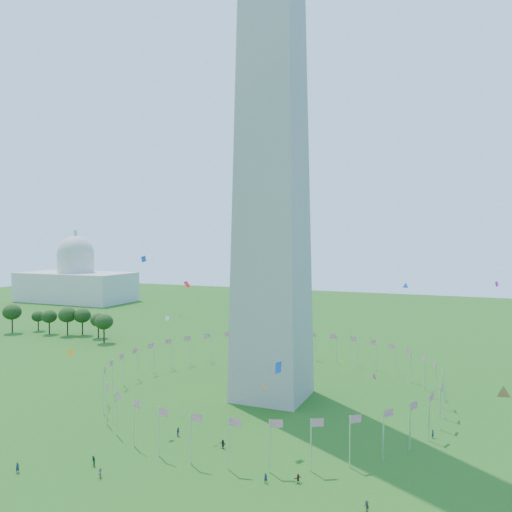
# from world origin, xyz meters

# --- Properties ---
(ground) EXTENTS (600.00, 600.00, 0.00)m
(ground) POSITION_xyz_m (0.00, 0.00, 0.00)
(ground) COLOR #1B4F12
(ground) RESTS_ON ground
(washington_monument) EXTENTS (16.80, 16.80, 169.00)m
(washington_monument) POSITION_xyz_m (0.00, 50.00, 84.50)
(washington_monument) COLOR #A7A194
(washington_monument) RESTS_ON ground
(flag_ring) EXTENTS (80.24, 80.24, 9.00)m
(flag_ring) POSITION_xyz_m (-0.00, 50.00, 4.50)
(flag_ring) COLOR silver
(flag_ring) RESTS_ON ground
(capitol_building) EXTENTS (70.00, 35.00, 46.00)m
(capitol_building) POSITION_xyz_m (-180.00, 180.00, 23.00)
(capitol_building) COLOR beige
(capitol_building) RESTS_ON ground
(crowd) EXTENTS (93.28, 64.95, 1.92)m
(crowd) POSITION_xyz_m (8.14, 0.52, 0.83)
(crowd) COLOR #1C2041
(crowd) RESTS_ON ground
(kites_aloft) EXTENTS (123.62, 65.71, 38.74)m
(kites_aloft) POSITION_xyz_m (16.65, 24.52, 18.74)
(kites_aloft) COLOR orange
(kites_aloft) RESTS_ON ground
(tree_line_west) EXTENTS (55.54, 15.61, 11.64)m
(tree_line_west) POSITION_xyz_m (-105.43, 90.42, 5.28)
(tree_line_west) COLOR #254717
(tree_line_west) RESTS_ON ground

